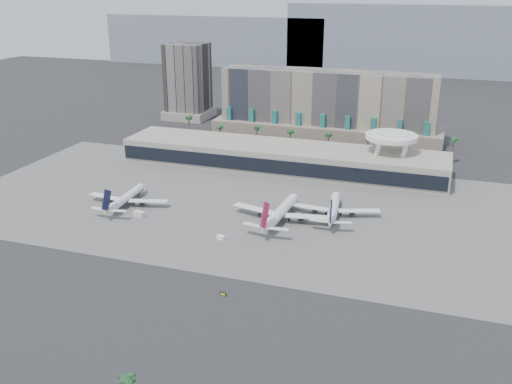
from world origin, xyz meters
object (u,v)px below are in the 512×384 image
(airliner_centre, at_px, (281,212))
(service_vehicle_a, at_px, (139,214))
(airliner_left, at_px, (126,198))
(taxiway_sign, at_px, (223,294))
(airliner_right, at_px, (334,208))
(service_vehicle_b, at_px, (221,237))

(airliner_centre, relative_size, service_vehicle_a, 9.15)
(airliner_left, xyz_separation_m, taxiway_sign, (68.60, -57.56, -2.88))
(airliner_centre, distance_m, service_vehicle_a, 59.35)
(taxiway_sign, bearing_deg, service_vehicle_a, 149.83)
(airliner_centre, height_order, taxiway_sign, airliner_centre)
(airliner_centre, xyz_separation_m, service_vehicle_a, (-57.36, -14.98, -2.72))
(airliner_centre, height_order, service_vehicle_a, airliner_centre)
(airliner_right, xyz_separation_m, taxiway_sign, (-20.21, -74.85, -2.98))
(airliner_left, distance_m, airliner_centre, 69.44)
(airliner_right, xyz_separation_m, service_vehicle_b, (-36.20, -36.68, -2.70))
(airliner_centre, bearing_deg, service_vehicle_a, -162.57)
(airliner_centre, bearing_deg, airliner_right, 34.37)
(service_vehicle_b, bearing_deg, airliner_centre, 74.25)
(airliner_right, relative_size, service_vehicle_a, 8.13)
(taxiway_sign, bearing_deg, airliner_left, 149.97)
(airliner_left, height_order, service_vehicle_a, airliner_left)
(airliner_right, bearing_deg, taxiway_sign, -111.95)
(service_vehicle_a, height_order, taxiway_sign, service_vehicle_a)
(airliner_right, distance_m, service_vehicle_b, 51.61)
(service_vehicle_b, bearing_deg, airliner_left, 178.02)
(airliner_centre, distance_m, airliner_right, 22.98)
(service_vehicle_a, bearing_deg, airliner_left, 156.32)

